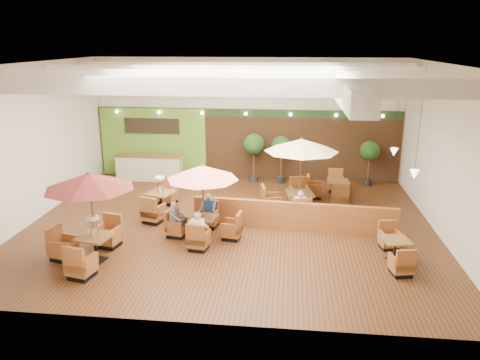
# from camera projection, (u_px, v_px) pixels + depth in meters

# --- Properties ---
(room) EXTENTS (14.04, 14.00, 5.52)m
(room) POSITION_uv_depth(u_px,v_px,m) (241.00, 117.00, 16.51)
(room) COLOR #381E0F
(room) RESTS_ON ground
(service_counter) EXTENTS (3.00, 0.75, 1.18)m
(service_counter) POSITION_uv_depth(u_px,v_px,m) (150.00, 167.00, 21.57)
(service_counter) COLOR beige
(service_counter) RESTS_ON ground
(booth_divider) EXTENTS (6.93, 0.72, 0.96)m
(booth_divider) POSITION_uv_depth(u_px,v_px,m) (293.00, 216.00, 15.92)
(booth_divider) COLOR brown
(booth_divider) RESTS_ON ground
(table_0) EXTENTS (2.66, 2.78, 2.74)m
(table_0) POSITION_uv_depth(u_px,v_px,m) (89.00, 198.00, 13.19)
(table_0) COLOR brown
(table_0) RESTS_ON ground
(table_1) EXTENTS (2.51, 2.51, 2.51)m
(table_1) POSITION_uv_depth(u_px,v_px,m) (203.00, 188.00, 14.85)
(table_1) COLOR brown
(table_1) RESTS_ON ground
(table_2) EXTENTS (2.81, 2.93, 2.90)m
(table_2) POSITION_uv_depth(u_px,v_px,m) (299.00, 160.00, 16.87)
(table_2) COLOR brown
(table_2) RESTS_ON ground
(table_3) EXTENTS (1.12, 2.85, 1.58)m
(table_3) POSITION_uv_depth(u_px,v_px,m) (161.00, 200.00, 17.44)
(table_3) COLOR brown
(table_3) RESTS_ON ground
(table_4) EXTENTS (0.90, 2.36, 0.85)m
(table_4) POSITION_uv_depth(u_px,v_px,m) (395.00, 251.00, 13.64)
(table_4) COLOR brown
(table_4) RESTS_ON ground
(table_5) EXTENTS (1.69, 2.53, 0.95)m
(table_5) POSITION_uv_depth(u_px,v_px,m) (331.00, 190.00, 19.06)
(table_5) COLOR brown
(table_5) RESTS_ON ground
(topiary_0) EXTENTS (0.96, 0.96, 2.23)m
(topiary_0) POSITION_uv_depth(u_px,v_px,m) (254.00, 146.00, 20.95)
(topiary_0) COLOR black
(topiary_0) RESTS_ON ground
(topiary_1) EXTENTS (0.92, 0.92, 2.15)m
(topiary_1) POSITION_uv_depth(u_px,v_px,m) (282.00, 148.00, 20.84)
(topiary_1) COLOR black
(topiary_1) RESTS_ON ground
(topiary_2) EXTENTS (0.87, 0.87, 2.02)m
(topiary_2) POSITION_uv_depth(u_px,v_px,m) (370.00, 152.00, 20.47)
(topiary_2) COLOR black
(topiary_2) RESTS_ON ground
(diner_0) EXTENTS (0.41, 0.35, 0.79)m
(diner_0) POSITION_uv_depth(u_px,v_px,m) (198.00, 227.00, 14.26)
(diner_0) COLOR white
(diner_0) RESTS_ON ground
(diner_1) EXTENTS (0.38, 0.31, 0.75)m
(diner_1) POSITION_uv_depth(u_px,v_px,m) (208.00, 207.00, 16.01)
(diner_1) COLOR #24549E
(diner_1) RESTS_ON ground
(diner_2) EXTENTS (0.33, 0.39, 0.75)m
(diner_2) POSITION_uv_depth(u_px,v_px,m) (176.00, 215.00, 15.23)
(diner_2) COLOR slate
(diner_2) RESTS_ON ground
(diner_3) EXTENTS (0.36, 0.29, 0.75)m
(diner_3) POSITION_uv_depth(u_px,v_px,m) (300.00, 205.00, 16.23)
(diner_3) COLOR #24549E
(diner_3) RESTS_ON ground
(diner_4) EXTENTS (0.41, 0.34, 0.80)m
(diner_4) POSITION_uv_depth(u_px,v_px,m) (300.00, 204.00, 16.23)
(diner_4) COLOR white
(diner_4) RESTS_ON ground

